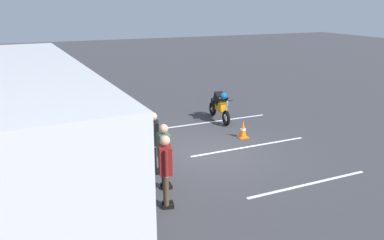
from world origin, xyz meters
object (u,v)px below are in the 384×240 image
spectator_left (164,151)px  spectator_right (141,128)px  tour_bus (29,134)px  parked_motorcycle_silver (104,141)px  spectator_centre (154,138)px  traffic_cone (243,129)px  spectator_far_right (123,120)px  stunt_motorcycle (219,106)px  spectator_far_left (165,165)px

spectator_left → spectator_right: (1.98, 0.04, 0.00)m
tour_bus → parked_motorcycle_silver: (2.07, -2.01, -1.16)m
spectator_centre → traffic_cone: 4.15m
spectator_left → parked_motorcycle_silver: size_ratio=0.84×
tour_bus → spectator_centre: (0.25, -3.05, -0.59)m
spectator_centre → spectator_far_right: size_ratio=1.03×
tour_bus → stunt_motorcycle: 8.11m
spectator_far_right → parked_motorcycle_silver: (-0.16, 0.66, -0.55)m
parked_motorcycle_silver → stunt_motorcycle: stunt_motorcycle is taller
spectator_centre → tour_bus: bearing=94.7°
spectator_left → spectator_centre: spectator_centre is taller
spectator_far_left → tour_bus: bearing=59.5°
spectator_centre → spectator_far_left: bearing=170.5°
spectator_far_right → parked_motorcycle_silver: bearing=103.9°
spectator_far_right → parked_motorcycle_silver: 0.87m
tour_bus → traffic_cone: (1.84, -6.82, -1.34)m
spectator_left → spectator_far_right: 2.96m
spectator_centre → spectator_right: size_ratio=1.02×
spectator_far_left → spectator_centre: (1.87, -0.31, 0.00)m
spectator_right → spectator_far_right: bearing=18.3°
spectator_left → spectator_centre: (0.96, -0.03, 0.03)m
tour_bus → spectator_left: tour_bus is taller
spectator_centre → spectator_far_right: (1.98, 0.38, -0.02)m
tour_bus → spectator_far_left: (-1.61, -2.74, -0.59)m
tour_bus → parked_motorcycle_silver: tour_bus is taller
spectator_centre → spectator_far_right: spectator_centre is taller
spectator_right → parked_motorcycle_silver: (0.79, 0.98, -0.54)m
spectator_far_left → spectator_left: size_ratio=1.02×
spectator_left → traffic_cone: bearing=-56.1°
spectator_left → stunt_motorcycle: bearing=-40.1°
stunt_motorcycle → spectator_far_left: bearing=142.9°
spectator_right → traffic_cone: size_ratio=2.74×
spectator_centre → traffic_cone: size_ratio=2.80×
spectator_far_left → traffic_cone: bearing=-49.7°
parked_motorcycle_silver → traffic_cone: size_ratio=3.24×
spectator_far_left → spectator_centre: 1.89m
spectator_right → parked_motorcycle_silver: bearing=50.9°
spectator_far_left → parked_motorcycle_silver: (3.68, 0.73, -0.57)m
spectator_left → traffic_cone: 4.63m
tour_bus → spectator_far_right: (2.23, -2.67, -0.62)m
spectator_far_right → spectator_left: bearing=-173.2°
spectator_far_left → spectator_left: 0.95m
spectator_far_left → spectator_left: bearing=-17.2°
spectator_far_left → stunt_motorcycle: size_ratio=0.86×
parked_motorcycle_silver → traffic_cone: bearing=-92.7°
spectator_far_right → tour_bus: bearing=129.9°
spectator_right → spectator_far_left: bearing=175.2°
spectator_far_left → spectator_right: size_ratio=1.02×
spectator_right → stunt_motorcycle: size_ratio=0.84×
parked_motorcycle_silver → spectator_far_right: bearing=-76.1°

